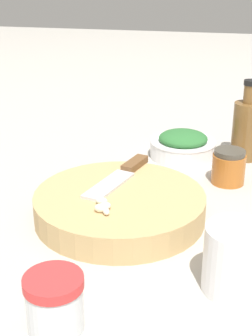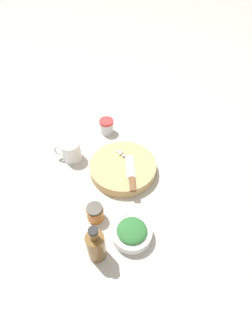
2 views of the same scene
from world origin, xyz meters
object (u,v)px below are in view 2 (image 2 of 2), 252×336
at_px(garlic_cloves, 121,153).
at_px(herb_bowl, 132,233).
at_px(cutting_board, 123,168).
at_px(honey_jar, 95,213).
at_px(chef_knife, 131,175).
at_px(coffee_mug, 71,151).
at_px(oil_bottle, 96,245).
at_px(spice_jar, 107,126).

relative_size(garlic_cloves, herb_bowl, 0.33).
bearing_deg(cutting_board, honey_jar, 138.27).
height_order(chef_knife, coffee_mug, coffee_mug).
xyz_separation_m(chef_knife, herb_bowl, (-0.23, 0.07, -0.02)).
height_order(garlic_cloves, herb_bowl, herb_bowl).
distance_m(garlic_cloves, coffee_mug, 0.22).
distance_m(cutting_board, chef_knife, 0.07).
relative_size(chef_knife, herb_bowl, 1.32).
bearing_deg(chef_knife, honey_jar, -132.85).
bearing_deg(oil_bottle, spice_jar, -18.17).
xyz_separation_m(chef_knife, garlic_cloves, (0.13, 0.00, 0.00)).
xyz_separation_m(spice_jar, oil_bottle, (-0.59, 0.19, 0.03)).
relative_size(chef_knife, oil_bottle, 1.11).
bearing_deg(spice_jar, oil_bottle, 161.83).
bearing_deg(herb_bowl, chef_knife, -18.15).
bearing_deg(chef_knife, spice_jar, 105.73).
bearing_deg(chef_knife, garlic_cloves, 105.62).
bearing_deg(chef_knife, oil_bottle, -114.93).
xyz_separation_m(herb_bowl, honey_jar, (0.11, 0.10, 0.00)).
bearing_deg(cutting_board, oil_bottle, 149.33).
xyz_separation_m(spice_jar, honey_jar, (-0.45, 0.17, -0.00)).
relative_size(garlic_cloves, coffee_mug, 0.41).
bearing_deg(garlic_cloves, coffee_mug, 66.95).
height_order(coffee_mug, oil_bottle, oil_bottle).
bearing_deg(herb_bowl, coffee_mug, 16.52).
bearing_deg(garlic_cloves, spice_jar, 2.01).
relative_size(honey_jar, oil_bottle, 0.39).
distance_m(garlic_cloves, oil_bottle, 0.43).
height_order(coffee_mug, honey_jar, coffee_mug).
height_order(garlic_cloves, coffee_mug, coffee_mug).
xyz_separation_m(cutting_board, spice_jar, (0.27, -0.00, 0.01)).
distance_m(cutting_board, spice_jar, 0.27).
xyz_separation_m(coffee_mug, honey_jar, (-0.33, -0.03, -0.01)).
bearing_deg(cutting_board, chef_knife, -168.45).
relative_size(coffee_mug, honey_jar, 1.73).
distance_m(herb_bowl, oil_bottle, 0.14).
bearing_deg(chef_knife, cutting_board, 115.35).
bearing_deg(chef_knife, herb_bowl, -94.35).
xyz_separation_m(garlic_cloves, honey_jar, (-0.24, 0.17, -0.02)).
bearing_deg(coffee_mug, oil_bottle, -179.84).
height_order(cutting_board, chef_knife, chef_knife).
relative_size(spice_jar, honey_jar, 1.02).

